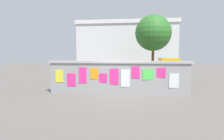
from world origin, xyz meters
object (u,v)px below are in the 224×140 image
at_px(car_parked, 105,70).
at_px(person_walking, 111,71).
at_px(auto_rickshaw_truck, 154,72).
at_px(tree_roadside, 153,33).
at_px(bicycle_near, 88,84).
at_px(motorcycle, 86,78).

bearing_deg(car_parked, person_walking, -75.71).
distance_m(auto_rickshaw_truck, tree_roadside, 7.06).
xyz_separation_m(auto_rickshaw_truck, tree_roadside, (0.48, 6.20, 3.36)).
distance_m(bicycle_near, person_walking, 1.99).
xyz_separation_m(bicycle_near, person_walking, (1.19, 1.46, 0.62)).
xyz_separation_m(car_parked, tree_roadside, (4.48, 2.70, 3.53)).
relative_size(auto_rickshaw_truck, car_parked, 0.96).
distance_m(motorcycle, person_walking, 1.96).
bearing_deg(person_walking, tree_roadside, 65.70).
bearing_deg(bicycle_near, motorcycle, 108.55).
xyz_separation_m(car_parked, bicycle_near, (-0.02, -6.08, -0.37)).
bearing_deg(auto_rickshaw_truck, motorcycle, -171.74).
relative_size(car_parked, bicycle_near, 2.25).
height_order(car_parked, bicycle_near, car_parked).
height_order(auto_rickshaw_truck, car_parked, auto_rickshaw_truck).
bearing_deg(person_walking, motorcycle, 166.34).
bearing_deg(bicycle_near, person_walking, 50.75).
bearing_deg(motorcycle, person_walking, -13.66).
bearing_deg(motorcycle, car_parked, 81.03).
relative_size(bicycle_near, tree_roadside, 0.28).
relative_size(auto_rickshaw_truck, person_walking, 2.28).
bearing_deg(car_parked, motorcycle, -98.97).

